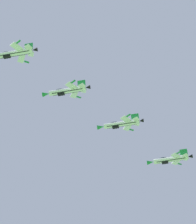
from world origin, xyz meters
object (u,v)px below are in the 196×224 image
at_px(fighter_jet_left_wing, 67,91).
at_px(fighter_jet_left_outer, 170,159).
at_px(fighter_jet_lead, 13,54).
at_px(fighter_jet_right_wing, 121,124).

distance_m(fighter_jet_left_wing, fighter_jet_left_outer, 43.91).
xyz_separation_m(fighter_jet_lead, fighter_jet_left_wing, (13.25, 16.64, 1.30)).
xyz_separation_m(fighter_jet_lead, fighter_jet_left_outer, (42.74, 49.14, -0.17)).
height_order(fighter_jet_lead, fighter_jet_left_outer, fighter_jet_lead).
xyz_separation_m(fighter_jet_left_wing, fighter_jet_right_wing, (15.09, 16.03, 0.29)).
bearing_deg(fighter_jet_left_outer, fighter_jet_left_wing, 136.73).
bearing_deg(fighter_jet_left_outer, fighter_jet_lead, 137.94).
distance_m(fighter_jet_lead, fighter_jet_right_wing, 43.28).
distance_m(fighter_jet_right_wing, fighter_jet_left_outer, 21.95).
height_order(fighter_jet_lead, fighter_jet_left_wing, fighter_jet_left_wing).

